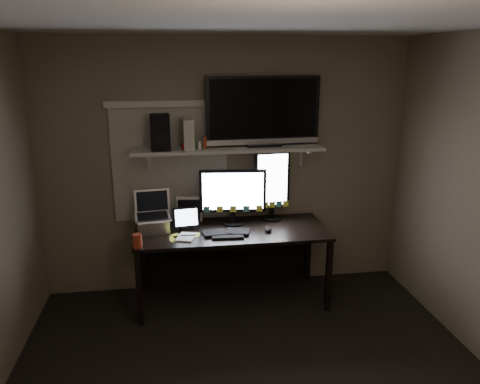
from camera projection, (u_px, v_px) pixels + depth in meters
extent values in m
plane|color=silver|center=(264.00, 18.00, 2.58)|extent=(3.60, 3.60, 0.00)
plane|color=#6D5F4E|center=(226.00, 167.00, 4.63)|extent=(3.60, 0.00, 3.60)
cube|color=beige|center=(170.00, 164.00, 4.52)|extent=(1.10, 0.02, 1.10)
cube|color=black|center=(232.00, 231.00, 4.42)|extent=(1.80, 0.75, 0.03)
cube|color=black|center=(227.00, 252.00, 4.86)|extent=(1.80, 0.02, 0.70)
cube|color=black|center=(139.00, 289.00, 4.08)|extent=(0.05, 0.05, 0.70)
cube|color=black|center=(329.00, 276.00, 4.32)|extent=(0.05, 0.05, 0.70)
cube|color=black|center=(143.00, 258.00, 4.71)|extent=(0.05, 0.05, 0.70)
cube|color=black|center=(308.00, 248.00, 4.96)|extent=(0.05, 0.05, 0.70)
cube|color=#B4B4AF|center=(228.00, 149.00, 4.40)|extent=(1.80, 0.35, 0.03)
cube|color=black|center=(233.00, 197.00, 4.49)|extent=(0.64, 0.13, 0.56)
cube|color=black|center=(272.00, 185.00, 4.61)|extent=(0.36, 0.10, 0.71)
cube|color=black|center=(226.00, 233.00, 4.30)|extent=(0.45, 0.19, 0.03)
ellipsoid|color=black|center=(268.00, 229.00, 4.36)|extent=(0.08, 0.12, 0.04)
cube|color=white|center=(186.00, 237.00, 4.21)|extent=(0.21, 0.25, 0.01)
cube|color=black|center=(186.00, 218.00, 4.39)|extent=(0.26, 0.14, 0.22)
cube|color=black|center=(189.00, 210.00, 4.55)|extent=(0.22, 0.13, 0.26)
cube|color=silver|center=(152.00, 213.00, 4.31)|extent=(0.36, 0.30, 0.37)
cylinder|color=#9C331C|center=(137.00, 241.00, 3.98)|extent=(0.09, 0.09, 0.12)
cube|color=black|center=(263.00, 111.00, 4.40)|extent=(1.10, 0.26, 0.65)
cube|color=#BDB6AA|center=(187.00, 134.00, 4.30)|extent=(0.12, 0.24, 0.28)
cube|color=black|center=(160.00, 132.00, 4.24)|extent=(0.18, 0.22, 0.32)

